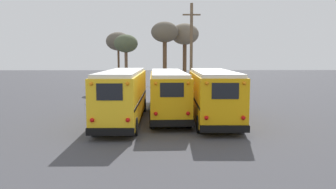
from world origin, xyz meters
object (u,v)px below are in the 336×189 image
object	(u,v)px
school_bus_1	(168,92)
utility_pole	(191,50)
school_bus_0	(123,94)
bare_tree_0	(126,45)
school_bus_2	(213,94)
bare_tree_3	(165,34)
bare_tree_2	(118,42)
bare_tree_1	(185,36)

from	to	relation	value
school_bus_1	utility_pole	bearing A→B (deg)	76.37
school_bus_1	school_bus_0	bearing A→B (deg)	-146.87
bare_tree_0	school_bus_0	bearing A→B (deg)	-84.58
school_bus_2	bare_tree_0	world-z (taller)	bare_tree_0
utility_pole	bare_tree_3	world-z (taller)	utility_pole
school_bus_1	school_bus_2	xyz separation A→B (m)	(2.88, -1.78, 0.04)
school_bus_2	bare_tree_3	world-z (taller)	bare_tree_3
school_bus_0	utility_pole	xyz separation A→B (m)	(5.47, 12.56, 3.10)
school_bus_1	school_bus_2	bearing A→B (deg)	-31.67
school_bus_0	bare_tree_3	distance (m)	15.72
bare_tree_0	utility_pole	bearing A→B (deg)	-32.33
school_bus_0	bare_tree_0	xyz separation A→B (m)	(-1.62, 17.05, 3.75)
school_bus_2	bare_tree_2	world-z (taller)	bare_tree_2
bare_tree_3	school_bus_1	bearing A→B (deg)	-89.65
school_bus_0	bare_tree_3	bearing A→B (deg)	79.20
school_bus_2	bare_tree_2	distance (m)	22.45
school_bus_1	bare_tree_1	world-z (taller)	bare_tree_1
utility_pole	bare_tree_3	size ratio (longest dim) A/B	1.20
school_bus_1	bare_tree_0	xyz separation A→B (m)	(-4.50, 15.16, 3.80)
school_bus_1	bare_tree_1	xyz separation A→B (m)	(2.16, 14.08, 4.75)
school_bus_0	school_bus_1	bearing A→B (deg)	33.13
school_bus_1	bare_tree_1	bearing A→B (deg)	81.29
utility_pole	school_bus_0	bearing A→B (deg)	-113.55
school_bus_0	school_bus_1	world-z (taller)	school_bus_0
school_bus_2	bare_tree_2	bearing A→B (deg)	113.19
bare_tree_2	school_bus_1	bearing A→B (deg)	-72.59
bare_tree_1	bare_tree_3	xyz separation A→B (m)	(-2.24, -1.26, 0.08)
school_bus_0	bare_tree_2	distance (m)	21.01
school_bus_2	utility_pole	size ratio (longest dim) A/B	1.01
school_bus_0	school_bus_2	bearing A→B (deg)	1.03
bare_tree_3	bare_tree_2	bearing A→B (deg)	135.26
bare_tree_2	bare_tree_3	bearing A→B (deg)	-44.74
school_bus_1	utility_pole	xyz separation A→B (m)	(2.59, 10.68, 3.15)
school_bus_2	bare_tree_3	xyz separation A→B (m)	(-2.96, 14.60, 4.79)
utility_pole	school_bus_1	bearing A→B (deg)	-103.63
school_bus_0	school_bus_1	xyz separation A→B (m)	(2.89, 1.88, -0.05)
school_bus_2	utility_pole	bearing A→B (deg)	91.36
bare_tree_3	utility_pole	bearing A→B (deg)	-38.82
bare_tree_0	bare_tree_1	size ratio (longest dim) A/B	0.85
school_bus_0	school_bus_2	distance (m)	5.77
school_bus_0	bare_tree_1	distance (m)	17.39
bare_tree_1	utility_pole	bearing A→B (deg)	-82.80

